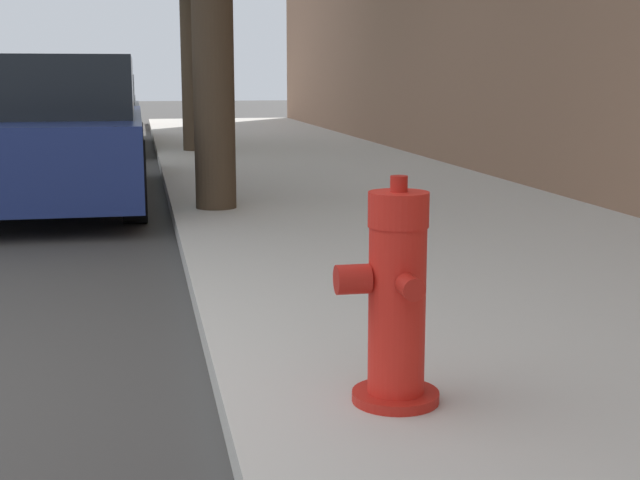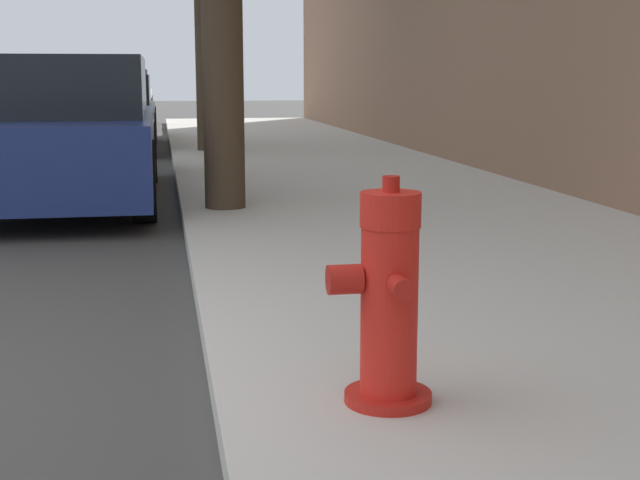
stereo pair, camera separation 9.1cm
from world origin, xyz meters
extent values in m
cylinder|color=red|center=(2.21, -0.36, 0.14)|extent=(0.30, 0.30, 0.03)
cylinder|color=red|center=(2.21, -0.36, 0.44)|extent=(0.19, 0.19, 0.57)
cylinder|color=red|center=(2.21, -0.36, 0.78)|extent=(0.20, 0.20, 0.12)
cylinder|color=red|center=(2.21, -0.36, 0.87)|extent=(0.06, 0.06, 0.05)
cylinder|color=red|center=(2.21, -0.50, 0.55)|extent=(0.07, 0.09, 0.07)
cylinder|color=red|center=(2.21, -0.22, 0.55)|extent=(0.07, 0.09, 0.07)
cylinder|color=red|center=(2.06, -0.36, 0.55)|extent=(0.11, 0.10, 0.10)
cube|color=navy|center=(0.56, 5.75, 0.52)|extent=(1.71, 4.50, 0.66)
cube|color=black|center=(0.56, 5.57, 1.12)|extent=(1.57, 2.47, 0.54)
cylinder|color=black|center=(-0.22, 7.14, 0.35)|extent=(0.20, 0.69, 0.69)
cylinder|color=black|center=(1.33, 7.14, 0.35)|extent=(0.20, 0.69, 0.69)
cylinder|color=black|center=(1.33, 4.35, 0.35)|extent=(0.20, 0.69, 0.69)
cube|color=#4C5156|center=(0.57, 12.14, 0.46)|extent=(1.65, 4.39, 0.55)
cube|color=black|center=(0.57, 11.97, 0.98)|extent=(1.52, 2.42, 0.49)
cylinder|color=black|center=(-0.17, 13.50, 0.33)|extent=(0.20, 0.65, 0.65)
cylinder|color=black|center=(1.32, 13.50, 0.33)|extent=(0.20, 0.65, 0.65)
cylinder|color=black|center=(-0.17, 10.78, 0.33)|extent=(0.20, 0.65, 0.65)
cylinder|color=black|center=(1.32, 10.78, 0.33)|extent=(0.20, 0.65, 0.65)
cube|color=silver|center=(0.41, 18.63, 0.53)|extent=(1.78, 4.27, 0.66)
cube|color=black|center=(0.41, 18.46, 1.10)|extent=(1.64, 2.35, 0.48)
cylinder|color=black|center=(-0.40, 19.95, 0.36)|extent=(0.20, 0.71, 0.71)
cylinder|color=black|center=(1.22, 19.95, 0.36)|extent=(0.20, 0.71, 0.71)
cylinder|color=black|center=(-0.40, 17.30, 0.36)|extent=(0.20, 0.71, 0.71)
cylinder|color=black|center=(1.22, 17.30, 0.36)|extent=(0.20, 0.71, 0.71)
cylinder|color=#423323|center=(2.00, 4.29, 1.51)|extent=(0.34, 0.34, 2.77)
cylinder|color=#423323|center=(2.19, 10.20, 1.57)|extent=(0.33, 0.33, 2.91)
camera|label=1|loc=(1.39, -3.15, 1.22)|focal=50.00mm
camera|label=2|loc=(1.48, -3.17, 1.22)|focal=50.00mm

